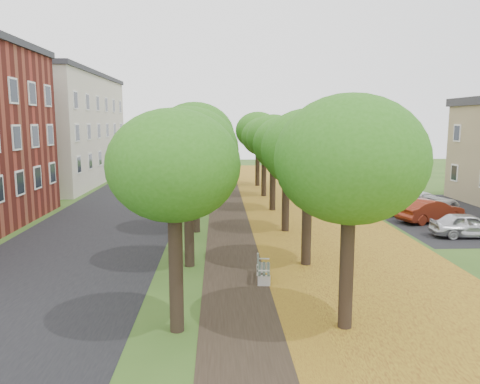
{
  "coord_description": "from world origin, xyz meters",
  "views": [
    {
      "loc": [
        -1.01,
        -12.57,
        5.87
      ],
      "look_at": [
        0.04,
        9.66,
        2.5
      ],
      "focal_mm": 35.0,
      "sensor_mm": 36.0,
      "label": 1
    }
  ],
  "objects": [
    {
      "name": "footpath",
      "position": [
        0.0,
        15.0,
        0.0
      ],
      "size": [
        3.2,
        70.0,
        0.01
      ],
      "primitive_type": "cube",
      "color": "black",
      "rests_on": "ground"
    },
    {
      "name": "car_grey",
      "position": [
        11.13,
        16.08,
        0.71
      ],
      "size": [
        5.1,
        2.56,
        1.42
      ],
      "primitive_type": "imported",
      "rotation": [
        0.0,
        0.0,
        1.45
      ],
      "color": "#343439",
      "rests_on": "ground"
    },
    {
      "name": "car_white",
      "position": [
        12.26,
        16.75,
        0.69
      ],
      "size": [
        5.42,
        3.79,
        1.37
      ],
      "primitive_type": "imported",
      "rotation": [
        0.0,
        0.0,
        1.91
      ],
      "color": "silver",
      "rests_on": "ground"
    },
    {
      "name": "building_cream",
      "position": [
        -17.0,
        33.0,
        5.21
      ],
      "size": [
        10.3,
        20.3,
        10.4
      ],
      "color": "beige",
      "rests_on": "ground"
    },
    {
      "name": "tree_row_east",
      "position": [
        2.6,
        15.0,
        4.73
      ],
      "size": [
        3.88,
        33.88,
        6.42
      ],
      "color": "black",
      "rests_on": "ground"
    },
    {
      "name": "tree_row_west",
      "position": [
        -2.2,
        15.0,
        4.73
      ],
      "size": [
        3.88,
        33.88,
        6.42
      ],
      "color": "black",
      "rests_on": "ground"
    },
    {
      "name": "parking_lot",
      "position": [
        13.5,
        16.0,
        0.0
      ],
      "size": [
        9.0,
        16.0,
        0.01
      ],
      "primitive_type": "cube",
      "color": "black",
      "rests_on": "ground"
    },
    {
      "name": "street_asphalt",
      "position": [
        -7.5,
        15.0,
        0.0
      ],
      "size": [
        8.0,
        70.0,
        0.01
      ],
      "primitive_type": "cube",
      "color": "black",
      "rests_on": "ground"
    },
    {
      "name": "car_silver",
      "position": [
        11.73,
        10.2,
        0.63
      ],
      "size": [
        3.77,
        1.73,
        1.25
      ],
      "primitive_type": "imported",
      "rotation": [
        0.0,
        0.0,
        1.5
      ],
      "color": "silver",
      "rests_on": "ground"
    },
    {
      "name": "car_red",
      "position": [
        11.46,
        13.86,
        0.67
      ],
      "size": [
        4.34,
        2.74,
        1.35
      ],
      "primitive_type": "imported",
      "rotation": [
        0.0,
        0.0,
        1.92
      ],
      "color": "maroon",
      "rests_on": "ground"
    },
    {
      "name": "bench",
      "position": [
        0.63,
        4.23,
        0.4
      ],
      "size": [
        0.64,
        1.68,
        0.77
      ],
      "rotation": [
        0.0,
        0.0,
        1.47
      ],
      "color": "#2B362D",
      "rests_on": "ground"
    },
    {
      "name": "ground",
      "position": [
        0.0,
        0.0,
        0.0
      ],
      "size": [
        120.0,
        120.0,
        0.0
      ],
      "primitive_type": "plane",
      "color": "#2D4C19",
      "rests_on": "ground"
    },
    {
      "name": "leaf_verge",
      "position": [
        5.0,
        15.0,
        0.01
      ],
      "size": [
        7.5,
        70.0,
        0.01
      ],
      "primitive_type": "cube",
      "color": "#B19220",
      "rests_on": "ground"
    }
  ]
}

